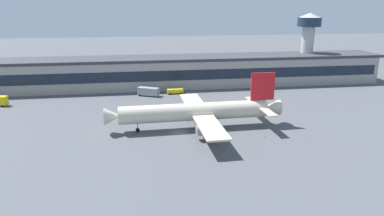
{
  "coord_description": "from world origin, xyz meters",
  "views": [
    {
      "loc": [
        -10.74,
        -93.18,
        35.18
      ],
      "look_at": [
        4.67,
        6.83,
        5.0
      ],
      "focal_mm": 33.08,
      "sensor_mm": 36.0,
      "label": 1
    }
  ],
  "objects_px": {
    "control_tower": "(308,39)",
    "traffic_cone_1": "(265,137)",
    "fuel_truck": "(148,91)",
    "airliner": "(197,112)",
    "belt_loader": "(175,91)",
    "traffic_cone_0": "(277,134)",
    "follow_me_car": "(261,90)"
  },
  "relations": [
    {
      "from": "control_tower",
      "to": "traffic_cone_1",
      "type": "xyz_separation_m",
      "value": [
        -44.53,
        -69.09,
        -19.02
      ]
    },
    {
      "from": "fuel_truck",
      "to": "traffic_cone_1",
      "type": "relative_size",
      "value": 15.64
    },
    {
      "from": "airliner",
      "to": "traffic_cone_1",
      "type": "xyz_separation_m",
      "value": [
        16.97,
        -10.35,
        -4.75
      ]
    },
    {
      "from": "belt_loader",
      "to": "traffic_cone_0",
      "type": "height_order",
      "value": "belt_loader"
    },
    {
      "from": "control_tower",
      "to": "traffic_cone_0",
      "type": "xyz_separation_m",
      "value": [
        -40.49,
        -67.86,
        -18.98
      ]
    },
    {
      "from": "follow_me_car",
      "to": "traffic_cone_1",
      "type": "bearing_deg",
      "value": -108.09
    },
    {
      "from": "airliner",
      "to": "control_tower",
      "type": "height_order",
      "value": "control_tower"
    },
    {
      "from": "fuel_truck",
      "to": "traffic_cone_0",
      "type": "distance_m",
      "value": 59.51
    },
    {
      "from": "follow_me_car",
      "to": "belt_loader",
      "type": "bearing_deg",
      "value": 172.82
    },
    {
      "from": "control_tower",
      "to": "follow_me_car",
      "type": "distance_m",
      "value": 40.41
    },
    {
      "from": "fuel_truck",
      "to": "follow_me_car",
      "type": "height_order",
      "value": "fuel_truck"
    },
    {
      "from": "airliner",
      "to": "follow_me_car",
      "type": "xyz_separation_m",
      "value": [
        32.52,
        37.24,
        -3.93
      ]
    },
    {
      "from": "control_tower",
      "to": "fuel_truck",
      "type": "xyz_separation_m",
      "value": [
        -74.44,
        -19.01,
        -17.41
      ]
    },
    {
      "from": "airliner",
      "to": "traffic_cone_0",
      "type": "distance_m",
      "value": 23.39
    },
    {
      "from": "control_tower",
      "to": "airliner",
      "type": "bearing_deg",
      "value": -136.31
    },
    {
      "from": "follow_me_car",
      "to": "airliner",
      "type": "bearing_deg",
      "value": -131.12
    },
    {
      "from": "belt_loader",
      "to": "traffic_cone_1",
      "type": "bearing_deg",
      "value": -70.07
    },
    {
      "from": "belt_loader",
      "to": "traffic_cone_0",
      "type": "xyz_separation_m",
      "value": [
        22.88,
        -50.7,
        -0.83
      ]
    },
    {
      "from": "belt_loader",
      "to": "traffic_cone_1",
      "type": "relative_size",
      "value": 11.64
    },
    {
      "from": "traffic_cone_0",
      "to": "traffic_cone_1",
      "type": "height_order",
      "value": "traffic_cone_0"
    },
    {
      "from": "fuel_truck",
      "to": "traffic_cone_0",
      "type": "bearing_deg",
      "value": -55.2
    },
    {
      "from": "fuel_truck",
      "to": "traffic_cone_1",
      "type": "distance_m",
      "value": 58.35
    },
    {
      "from": "belt_loader",
      "to": "traffic_cone_0",
      "type": "relative_size",
      "value": 10.18
    },
    {
      "from": "airliner",
      "to": "fuel_truck",
      "type": "distance_m",
      "value": 41.9
    },
    {
      "from": "fuel_truck",
      "to": "traffic_cone_1",
      "type": "bearing_deg",
      "value": -59.15
    },
    {
      "from": "belt_loader",
      "to": "traffic_cone_1",
      "type": "distance_m",
      "value": 55.24
    },
    {
      "from": "airliner",
      "to": "belt_loader",
      "type": "bearing_deg",
      "value": 92.57
    },
    {
      "from": "traffic_cone_0",
      "to": "control_tower",
      "type": "bearing_deg",
      "value": 59.18
    },
    {
      "from": "belt_loader",
      "to": "traffic_cone_0",
      "type": "distance_m",
      "value": 55.63
    },
    {
      "from": "fuel_truck",
      "to": "follow_me_car",
      "type": "bearing_deg",
      "value": -3.13
    },
    {
      "from": "airliner",
      "to": "follow_me_car",
      "type": "bearing_deg",
      "value": 48.88
    },
    {
      "from": "control_tower",
      "to": "follow_me_car",
      "type": "xyz_separation_m",
      "value": [
        -28.98,
        -21.5,
        -18.2
      ]
    }
  ]
}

